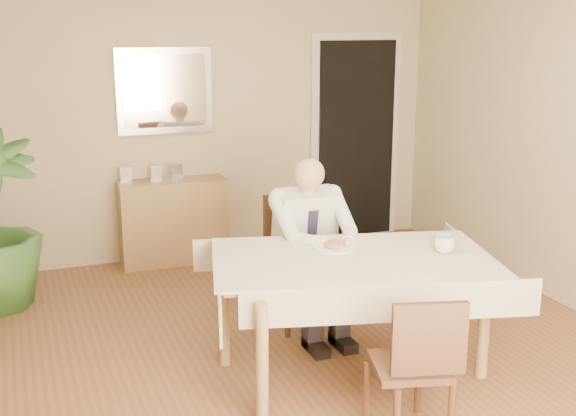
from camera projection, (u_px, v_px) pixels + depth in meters
name	position (u px, v px, depth m)	size (l,w,h in m)	color
room	(309.00, 165.00, 4.36)	(5.00, 5.02, 2.60)	brown
doorway	(356.00, 140.00, 7.20)	(0.96, 0.07, 2.10)	silver
mirror	(165.00, 91.00, 6.40)	(0.86, 0.04, 0.76)	silver
dining_table	(353.00, 271.00, 4.41)	(1.97, 1.45, 0.75)	#936B46
chair_far	(298.00, 251.00, 5.24)	(0.46, 0.46, 0.94)	#3C2213
chair_near	(417.00, 361.00, 3.71)	(0.47, 0.48, 0.81)	#3C2213
seated_man	(314.00, 240.00, 4.94)	(0.48, 0.72, 1.24)	white
plate	(334.00, 248.00, 4.55)	(0.26, 0.26, 0.02)	white
food	(334.00, 244.00, 4.54)	(0.14, 0.14, 0.06)	brown
knife	(344.00, 247.00, 4.51)	(0.01, 0.01, 0.13)	silver
fork	(332.00, 248.00, 4.48)	(0.01, 0.01, 0.13)	silver
coffee_mug	(444.00, 244.00, 4.47)	(0.13, 0.13, 0.10)	white
sideboard	(174.00, 222.00, 6.56)	(0.96, 0.33, 0.77)	#936B46
photo_frame_left	(126.00, 175.00, 6.36)	(0.10, 0.02, 0.14)	silver
photo_frame_center	(156.00, 173.00, 6.42)	(0.10, 0.02, 0.14)	silver
photo_frame_right	(177.00, 172.00, 6.50)	(0.10, 0.02, 0.14)	silver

